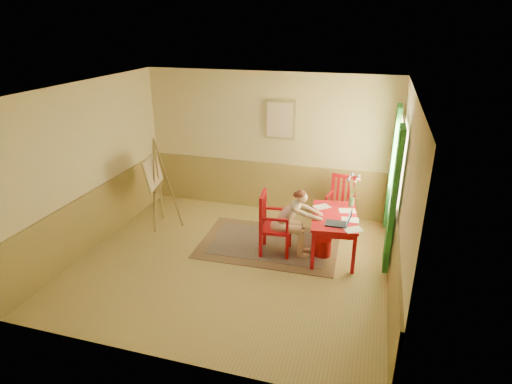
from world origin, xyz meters
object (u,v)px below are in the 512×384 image
(chair_left, at_px, (273,224))
(easel, at_px, (155,175))
(table, at_px, (334,220))
(figure, at_px, (291,219))
(chair_back, at_px, (340,203))
(laptop, at_px, (340,222))

(chair_left, height_order, easel, easel)
(table, xyz_separation_m, chair_left, (-0.99, -0.23, -0.09))
(figure, bearing_deg, easel, 172.38)
(chair_left, bearing_deg, table, 12.85)
(table, height_order, easel, easel)
(table, height_order, chair_back, chair_back)
(figure, bearing_deg, laptop, -8.75)
(figure, bearing_deg, chair_left, -174.89)
(chair_back, bearing_deg, laptop, -85.25)
(chair_left, bearing_deg, easel, 170.73)
(chair_left, relative_size, easel, 0.62)
(table, xyz_separation_m, easel, (-3.33, 0.16, 0.39))
(chair_left, bearing_deg, laptop, -4.92)
(table, relative_size, chair_left, 1.19)
(table, xyz_separation_m, figure, (-0.68, -0.20, 0.01))
(chair_back, distance_m, laptop, 1.34)
(figure, bearing_deg, chair_back, 59.79)
(figure, distance_m, laptop, 0.82)
(figure, height_order, easel, easel)
(chair_back, height_order, laptop, chair_back)
(chair_left, distance_m, chair_back, 1.57)
(easel, bearing_deg, table, -2.70)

